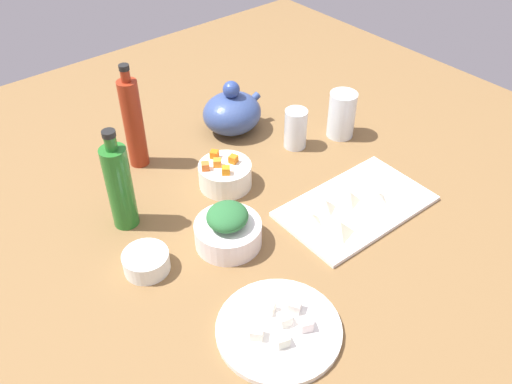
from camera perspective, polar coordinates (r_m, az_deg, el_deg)
tabletop at (r=123.18cm, az=0.00°, el=-2.33°), size 190.00×190.00×3.00cm
cutting_board at (r=124.22cm, az=10.57°, el=-1.49°), size 34.97×21.19×1.00cm
plate_tofu at (r=99.29cm, az=2.43°, el=-14.37°), size 22.75×22.75×1.20cm
bowl_greens at (r=112.54cm, az=-2.98°, el=-4.42°), size 14.09×14.09×5.41cm
bowl_carrots at (r=127.11cm, az=-3.45°, el=1.73°), size 12.56×12.56×5.85cm
bowl_small_side at (r=110.12cm, az=-11.67°, el=-7.15°), size 9.32×9.32×4.12cm
teapot at (r=145.62cm, az=-2.55°, el=8.47°), size 17.59×14.94×14.69cm
bottle_0 at (r=115.68cm, az=-14.30°, el=0.65°), size 5.54×5.54×23.97cm
bottle_1 at (r=132.50cm, az=-12.90°, el=7.21°), size 4.78×4.78×26.90cm
drinking_glass_0 at (r=144.88cm, az=9.09°, el=8.12°), size 7.25×7.25×12.55cm
drinking_glass_1 at (r=139.54cm, az=4.23°, el=6.73°), size 5.85×5.85×10.59cm
carrot_cube_0 at (r=124.93cm, az=-4.14°, el=3.13°), size 2.53×2.53×1.80cm
carrot_cube_1 at (r=125.82cm, az=-2.43°, el=3.51°), size 2.33×2.33×1.80cm
carrot_cube_2 at (r=122.43cm, az=-3.22°, el=2.31°), size 2.53×2.53×1.80cm
carrot_cube_3 at (r=127.87cm, az=-4.29°, el=4.09°), size 2.51×2.51×1.80cm
carrot_cube_4 at (r=124.05cm, az=-5.40°, el=2.75°), size 2.47×2.47×1.80cm
chopped_greens_mound at (r=109.24cm, az=-3.06°, el=-2.60°), size 12.37×12.24×4.28cm
tofu_cube_0 at (r=96.67cm, az=0.08°, el=-14.74°), size 3.10×3.10×2.20cm
tofu_cube_1 at (r=100.03cm, az=1.36°, el=-12.15°), size 2.98×2.98×2.20cm
tofu_cube_2 at (r=100.44cm, az=4.16°, el=-11.99°), size 3.03×3.03×2.20cm
tofu_cube_3 at (r=95.94cm, az=2.79°, el=-15.43°), size 2.80×2.80×2.20cm
tofu_cube_4 at (r=98.54cm, az=3.07°, el=-13.33°), size 2.70×2.70×2.20cm
tofu_cube_5 at (r=98.17cm, az=5.33°, el=-13.80°), size 2.94×2.94×2.20cm
dumpling_0 at (r=115.39cm, az=8.89°, el=-3.70°), size 7.13×7.30×3.13cm
dumpling_1 at (r=120.76cm, az=7.35°, el=-1.33°), size 5.35×5.44×2.65cm
dumpling_2 at (r=128.83cm, az=10.43°, el=1.21°), size 7.20×7.19×2.30cm
dumpling_3 at (r=124.68cm, az=12.82°, el=-0.58°), size 5.50×5.09×2.69cm
dumpling_4 at (r=123.68cm, az=9.88°, el=-0.46°), size 6.06×6.21×2.76cm
dumpling_5 at (r=116.83cm, az=5.99°, el=-2.85°), size 4.70×4.85×2.72cm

